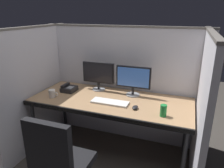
# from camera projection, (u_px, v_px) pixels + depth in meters

# --- Properties ---
(ground_plane) EXTENTS (8.00, 8.00, 0.00)m
(ground_plane) POSITION_uv_depth(u_px,v_px,m) (102.00, 166.00, 2.51)
(ground_plane) COLOR #423D38
(cubicle_partition_rear) EXTENTS (2.21, 0.06, 1.57)m
(cubicle_partition_rear) POSITION_uv_depth(u_px,v_px,m) (122.00, 84.00, 2.91)
(cubicle_partition_rear) COLOR silver
(cubicle_partition_rear) RESTS_ON ground
(cubicle_partition_left) EXTENTS (0.06, 1.41, 1.57)m
(cubicle_partition_left) POSITION_uv_depth(u_px,v_px,m) (36.00, 88.00, 2.75)
(cubicle_partition_left) COLOR silver
(cubicle_partition_left) RESTS_ON ground
(cubicle_partition_right) EXTENTS (0.06, 1.41, 1.57)m
(cubicle_partition_right) POSITION_uv_depth(u_px,v_px,m) (201.00, 112.00, 2.10)
(cubicle_partition_right) COLOR silver
(cubicle_partition_right) RESTS_ON ground
(desk) EXTENTS (1.90, 0.80, 0.74)m
(desk) POSITION_uv_depth(u_px,v_px,m) (110.00, 104.00, 2.54)
(desk) COLOR #997551
(desk) RESTS_ON ground
(monitor_left) EXTENTS (0.43, 0.17, 0.37)m
(monitor_left) POSITION_uv_depth(u_px,v_px,m) (98.00, 74.00, 2.77)
(monitor_left) COLOR gray
(monitor_left) RESTS_ON desk
(monitor_right) EXTENTS (0.43, 0.17, 0.37)m
(monitor_right) POSITION_uv_depth(u_px,v_px,m) (133.00, 79.00, 2.59)
(monitor_right) COLOR gray
(monitor_right) RESTS_ON desk
(keyboard_main) EXTENTS (0.43, 0.15, 0.02)m
(keyboard_main) POSITION_uv_depth(u_px,v_px,m) (110.00, 102.00, 2.43)
(keyboard_main) COLOR silver
(keyboard_main) RESTS_ON desk
(computer_mouse) EXTENTS (0.06, 0.10, 0.04)m
(computer_mouse) POSITION_uv_depth(u_px,v_px,m) (135.00, 107.00, 2.28)
(computer_mouse) COLOR black
(computer_mouse) RESTS_ON desk
(soda_can) EXTENTS (0.07, 0.07, 0.12)m
(soda_can) POSITION_uv_depth(u_px,v_px,m) (163.00, 111.00, 2.11)
(soda_can) COLOR #197233
(soda_can) RESTS_ON desk
(coffee_mug) EXTENTS (0.13, 0.08, 0.09)m
(coffee_mug) POSITION_uv_depth(u_px,v_px,m) (52.00, 94.00, 2.59)
(coffee_mug) COLOR silver
(coffee_mug) RESTS_ON desk
(desk_phone) EXTENTS (0.17, 0.19, 0.09)m
(desk_phone) POSITION_uv_depth(u_px,v_px,m) (69.00, 89.00, 2.79)
(desk_phone) COLOR black
(desk_phone) RESTS_ON desk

